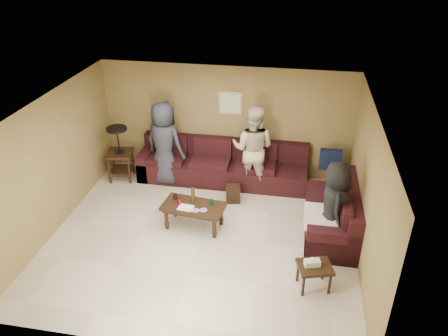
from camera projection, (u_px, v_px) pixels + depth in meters
name	position (u px, v px, depth m)	size (l,w,h in m)	color
room	(200.00, 156.00, 7.26)	(5.60, 5.50, 2.50)	beige
sectional_sofa	(256.00, 183.00, 9.09)	(4.65, 2.90, 0.97)	black
coffee_table	(193.00, 208.00, 8.14)	(1.22, 0.71, 0.76)	black
end_table_left	(120.00, 152.00, 9.61)	(0.63, 0.63, 1.25)	black
side_table_right	(314.00, 268.00, 6.74)	(0.62, 0.56, 0.58)	black
waste_bin	(233.00, 194.00, 9.03)	(0.28, 0.28, 0.34)	black
wall_art	(230.00, 103.00, 9.36)	(0.52, 0.04, 0.52)	tan
person_left	(164.00, 143.00, 9.38)	(0.91, 0.59, 1.86)	#2A2E3A
person_middle	(253.00, 148.00, 9.12)	(0.92, 0.72, 1.90)	beige
person_right	(334.00, 205.00, 7.51)	(0.80, 0.52, 1.63)	black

